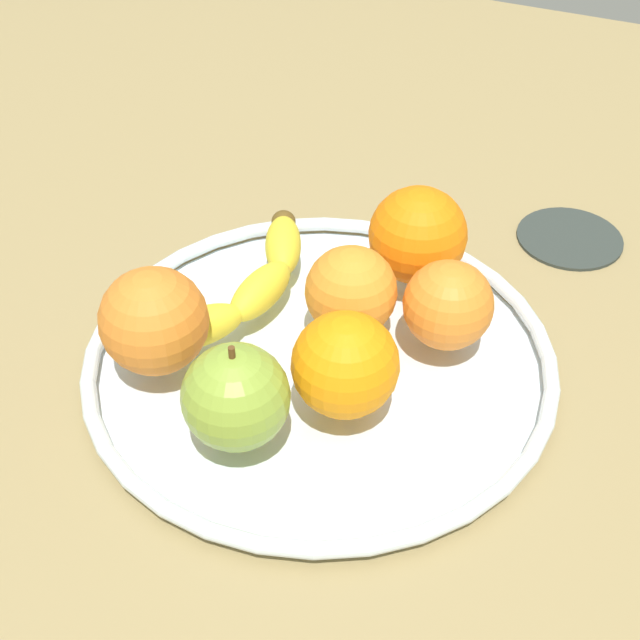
% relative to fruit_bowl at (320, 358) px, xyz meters
% --- Properties ---
extents(ground_plane, '(1.52, 1.52, 0.04)m').
position_rel_fruit_bowl_xyz_m(ground_plane, '(0.00, 0.00, -0.03)').
color(ground_plane, '#958051').
extents(fruit_bowl, '(0.36, 0.36, 0.02)m').
position_rel_fruit_bowl_xyz_m(fruit_bowl, '(0.00, 0.00, 0.00)').
color(fruit_bowl, silver).
rests_on(fruit_bowl, ground_plane).
extents(banana, '(0.20, 0.08, 0.03)m').
position_rel_fruit_bowl_xyz_m(banana, '(0.03, 0.08, 0.02)').
color(banana, yellow).
rests_on(banana, fruit_bowl).
extents(apple, '(0.07, 0.07, 0.08)m').
position_rel_fruit_bowl_xyz_m(apple, '(-0.10, 0.02, 0.05)').
color(apple, '#87A738').
rests_on(apple, fruit_bowl).
extents(orange_front_left, '(0.07, 0.07, 0.07)m').
position_rel_fruit_bowl_xyz_m(orange_front_left, '(0.05, -0.08, 0.04)').
color(orange_front_left, orange).
rests_on(orange_front_left, fruit_bowl).
extents(orange_front_right, '(0.08, 0.08, 0.08)m').
position_rel_fruit_bowl_xyz_m(orange_front_right, '(-0.04, -0.04, 0.05)').
color(orange_front_right, orange).
rests_on(orange_front_right, fruit_bowl).
extents(orange_back_left, '(0.08, 0.08, 0.08)m').
position_rel_fruit_bowl_xyz_m(orange_back_left, '(-0.06, 0.10, 0.05)').
color(orange_back_left, orange).
rests_on(orange_back_left, fruit_bowl).
extents(orange_center, '(0.08, 0.08, 0.08)m').
position_rel_fruit_bowl_xyz_m(orange_center, '(0.12, -0.03, 0.05)').
color(orange_center, orange).
rests_on(orange_center, fruit_bowl).
extents(orange_back_right, '(0.07, 0.07, 0.07)m').
position_rel_fruit_bowl_xyz_m(orange_back_right, '(0.03, -0.01, 0.04)').
color(orange_back_right, orange).
rests_on(orange_back_right, fruit_bowl).
extents(ambient_coaster, '(0.10, 0.10, 0.01)m').
position_rel_fruit_bowl_xyz_m(ambient_coaster, '(0.24, -0.14, -0.01)').
color(ambient_coaster, '#2E3631').
rests_on(ambient_coaster, ground_plane).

